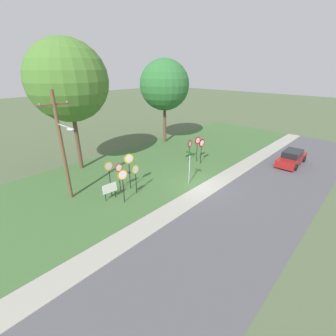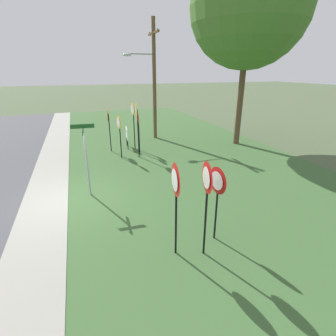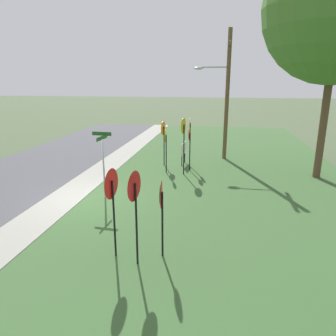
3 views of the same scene
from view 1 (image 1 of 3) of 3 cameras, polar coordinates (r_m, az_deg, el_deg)
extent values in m
plane|color=#4C5B3D|center=(19.05, 7.56, -4.41)|extent=(160.00, 160.00, 0.00)
cube|color=#4C4C51|center=(17.14, 20.79, -9.28)|extent=(44.00, 6.40, 0.01)
cube|color=#99968C|center=(18.64, 9.55, -5.10)|extent=(44.00, 1.60, 0.06)
cube|color=#3D6033|center=(22.66, -4.77, 0.46)|extent=(44.00, 12.00, 0.04)
cylinder|color=black|center=(16.42, -10.94, -4.94)|extent=(0.06, 0.06, 2.21)
cylinder|color=orange|center=(15.93, -11.13, -1.67)|extent=(0.77, 0.13, 0.78)
cylinder|color=white|center=(15.92, -11.10, -1.69)|extent=(0.60, 0.09, 0.61)
cylinder|color=black|center=(17.42, -14.08, -3.08)|extent=(0.06, 0.06, 2.45)
cylinder|color=gold|center=(16.91, -14.39, 0.43)|extent=(0.70, 0.10, 0.70)
cylinder|color=white|center=(16.90, -14.36, 0.42)|extent=(0.55, 0.07, 0.55)
cylinder|color=black|center=(18.00, -11.86, -2.71)|extent=(0.06, 0.06, 2.03)
cylinder|color=red|center=(17.58, -12.04, 0.08)|extent=(0.64, 0.04, 0.64)
cylinder|color=white|center=(17.56, -12.01, 0.06)|extent=(0.50, 0.02, 0.50)
cylinder|color=black|center=(17.48, -7.89, -3.22)|extent=(0.06, 0.06, 2.03)
cylinder|color=gold|center=(17.05, -7.97, -0.38)|extent=(0.70, 0.11, 0.70)
cylinder|color=white|center=(17.04, -7.94, -0.40)|extent=(0.54, 0.07, 0.55)
cylinder|color=black|center=(18.13, -9.45, -1.33)|extent=(0.06, 0.06, 2.59)
cylinder|color=gold|center=(17.62, -9.63, 2.28)|extent=(0.78, 0.16, 0.79)
cylinder|color=white|center=(17.61, -9.60, 2.27)|extent=(0.61, 0.11, 0.62)
cylinder|color=black|center=(23.66, 5.27, 3.97)|extent=(0.06, 0.06, 1.89)
cone|color=red|center=(23.37, 5.42, 5.96)|extent=(0.75, 0.10, 0.75)
cone|color=white|center=(23.35, 5.46, 5.95)|extent=(0.51, 0.07, 0.51)
cylinder|color=black|center=(23.07, 8.13, 3.72)|extent=(0.06, 0.06, 2.20)
cone|color=red|center=(22.73, 8.36, 6.11)|extent=(0.82, 0.12, 0.82)
cone|color=white|center=(22.72, 8.40, 6.10)|extent=(0.56, 0.08, 0.56)
cylinder|color=black|center=(23.64, 7.14, 4.34)|extent=(0.06, 0.06, 2.26)
cone|color=red|center=(23.30, 7.35, 6.76)|extent=(0.78, 0.16, 0.79)
cone|color=white|center=(23.28, 7.39, 6.75)|extent=(0.53, 0.11, 0.53)
cylinder|color=#9EA0A8|center=(18.76, 5.27, -0.48)|extent=(0.07, 0.07, 2.44)
cylinder|color=#9EA0A8|center=(18.29, 5.41, 3.05)|extent=(0.09, 0.09, 0.03)
cube|color=#19511E|center=(18.27, 5.41, 3.23)|extent=(0.96, 0.08, 0.15)
cube|color=#19511E|center=(18.22, 5.43, 3.73)|extent=(0.07, 0.82, 0.15)
cylinder|color=brown|center=(17.24, -24.58, 4.43)|extent=(0.24, 0.24, 7.59)
cube|color=brown|center=(16.64, -26.28, 13.84)|extent=(2.10, 0.12, 0.12)
cylinder|color=gray|center=(16.34, -29.13, 13.53)|extent=(0.09, 0.09, 0.10)
cylinder|color=gray|center=(16.95, -23.64, 14.76)|extent=(0.09, 0.09, 0.10)
cylinder|color=#9EA0A8|center=(16.04, -24.31, 9.42)|extent=(0.08, 1.75, 0.08)
ellipsoid|color=#B7B7BC|center=(15.27, -22.92, 8.79)|extent=(0.40, 0.56, 0.18)
cylinder|color=black|center=(17.26, -15.12, -7.04)|extent=(0.05, 0.05, 0.55)
cylinder|color=black|center=(17.54, -12.87, -6.27)|extent=(0.05, 0.05, 0.55)
cube|color=white|center=(17.10, -14.19, -4.84)|extent=(1.10, 0.15, 0.70)
cylinder|color=brown|center=(22.72, -21.56, 7.19)|extent=(0.36, 0.36, 6.13)
sphere|color=#47752D|center=(22.01, -23.46, 19.05)|extent=(6.64, 6.64, 6.64)
cylinder|color=brown|center=(29.62, -0.82, 11.64)|extent=(0.36, 0.36, 5.48)
sphere|color=#2D6B33|center=(29.06, -0.87, 19.79)|extent=(5.87, 5.87, 5.87)
cube|color=maroon|center=(26.06, 28.12, 1.92)|extent=(4.60, 1.78, 0.68)
cube|color=black|center=(25.87, 28.38, 3.19)|extent=(2.31, 1.49, 0.56)
cylinder|color=black|center=(27.62, 27.16, 2.80)|extent=(0.60, 0.19, 0.60)
cylinder|color=black|center=(27.29, 30.56, 1.87)|extent=(0.60, 0.19, 0.60)
cylinder|color=black|center=(25.02, 25.31, 1.17)|extent=(0.60, 0.19, 0.60)
cylinder|color=black|center=(24.65, 29.04, 0.13)|extent=(0.60, 0.19, 0.60)
camera|label=2|loc=(25.59, 19.27, 12.64)|focal=27.22mm
camera|label=3|loc=(29.68, 12.72, 15.02)|focal=33.25mm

